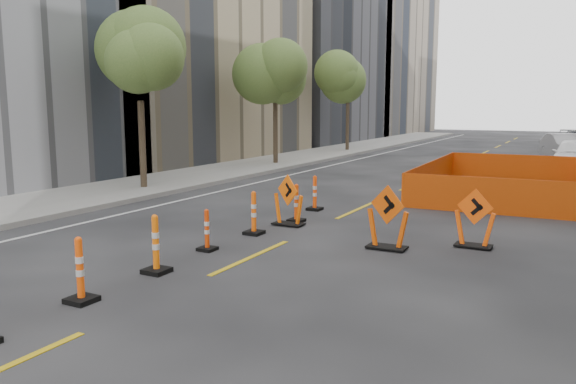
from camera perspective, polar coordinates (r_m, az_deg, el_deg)
The scene contains 19 objects.
ground_plane at distance 8.83m, azimuth -17.76°, elevation -12.41°, with size 140.00×140.00×0.00m, color black.
sidewalk_left at distance 23.38m, azimuth -12.20°, elevation 1.08°, with size 4.00×90.00×0.15m, color gray.
bld_left_d at distance 50.58m, azimuth 0.89°, elevation 13.17°, with size 12.00×16.00×14.00m, color #4C4C51.
bld_left_e at distance 65.81m, azimuth 7.65°, elevation 14.70°, with size 12.00×20.00×20.00m, color gray.
tree_l_b at distance 21.33m, azimuth -14.88°, elevation 12.25°, with size 2.80×2.80×5.95m.
tree_l_c at distance 29.47m, azimuth -1.30°, elevation 11.50°, with size 2.80×2.80×5.95m.
tree_l_d at distance 38.50m, azimuth 6.13°, elevation 10.81°, with size 2.80×2.80×5.95m.
channelizer_3 at distance 9.62m, azimuth -20.39°, elevation -7.41°, with size 0.43×0.43×1.08m, color #FF4F0A, non-canonical shape.
channelizer_4 at distance 10.85m, azimuth -13.29°, elevation -5.15°, with size 0.44×0.44×1.13m, color orange, non-canonical shape.
channelizer_5 at distance 12.33m, azimuth -8.24°, elevation -3.83°, with size 0.36×0.36×0.92m, color red, non-canonical shape.
channelizer_6 at distance 13.73m, azimuth -3.50°, elevation -2.12°, with size 0.42×0.42×1.07m, color #FF580A, non-canonical shape.
channelizer_7 at distance 15.16m, azimuth 0.86°, elevation -1.12°, with size 0.41×0.41×1.04m, color #F24C0A, non-canonical shape.
channelizer_8 at distance 16.89m, azimuth 2.74°, elevation -0.09°, with size 0.42×0.42×1.05m, color #FE480A, non-canonical shape.
chevron_sign_left at distance 14.69m, azimuth 0.04°, elevation -0.83°, with size 0.90×0.54×1.35m, color #FD610A, non-canonical shape.
chevron_sign_center at distance 12.45m, azimuth 10.09°, elevation -2.55°, with size 0.95×0.57×1.43m, color #DE4D09, non-canonical shape.
chevron_sign_right at distance 13.09m, azimuth 18.44°, elevation -2.55°, with size 0.88×0.53×1.32m, color #FF520A, non-canonical shape.
safety_fence at distance 21.50m, azimuth 21.00°, elevation 1.27°, with size 5.04×8.58×1.07m, color orange, non-canonical shape.
parked_car_near at distance 29.91m, azimuth 27.10°, elevation 3.34°, with size 1.88×4.67×1.59m, color white.
parked_car_mid at distance 35.21m, azimuth 26.39°, elevation 4.04°, with size 1.65×4.73×1.56m, color #A8A7AC.
Camera 1 is at (6.00, -5.68, 3.13)m, focal length 35.00 mm.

